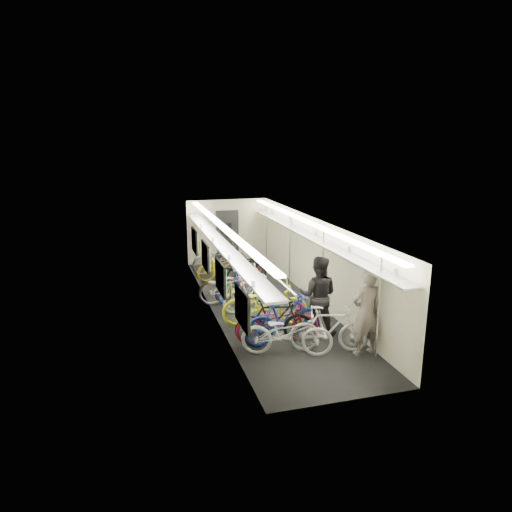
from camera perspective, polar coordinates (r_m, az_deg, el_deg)
train_car_shell at (r=12.96m, az=-1.23°, el=1.52°), size 10.00×10.00×10.00m
bicycle_0 at (r=9.89m, az=3.88°, el=-9.55°), size 2.08×1.31×1.03m
bicycle_1 at (r=10.43m, az=3.47°, el=-7.84°), size 2.01×0.84×1.17m
bicycle_2 at (r=10.47m, az=2.70°, el=-8.24°), size 1.98×0.89×1.01m
bicycle_3 at (r=10.42m, az=2.30°, el=-8.13°), size 1.86×0.79×1.08m
bicycle_4 at (r=11.39m, az=1.13°, el=-6.02°), size 2.24×1.15×1.12m
bicycle_5 at (r=12.39m, az=-0.71°, el=-4.56°), size 1.78×0.97×1.03m
bicycle_6 at (r=12.86m, az=-2.54°, el=-3.68°), size 2.19×1.04×1.11m
bicycle_7 at (r=12.84m, az=-1.32°, el=-3.94°), size 1.73×0.76×1.00m
bicycle_8 at (r=13.23m, az=-1.84°, el=-3.59°), size 1.84×1.08×0.92m
bicycle_9 at (r=14.47m, az=-1.69°, el=-1.75°), size 1.82×0.81×1.06m
bicycle_10 at (r=15.15m, az=-4.11°, el=-1.25°), size 1.88×0.89×0.95m
bicycle_11 at (r=10.15m, az=9.16°, el=-9.02°), size 1.82×0.99×1.05m
bicycle_12 at (r=15.97m, az=-4.53°, el=-0.21°), size 2.15×1.08×1.08m
passenger_near at (r=10.04m, az=13.57°, el=-6.86°), size 0.74×0.53×1.91m
passenger_mid at (r=10.88m, az=7.74°, el=-4.93°), size 1.16×1.07×1.91m
backpack at (r=10.11m, az=15.99°, el=-4.92°), size 0.27×0.15×0.38m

